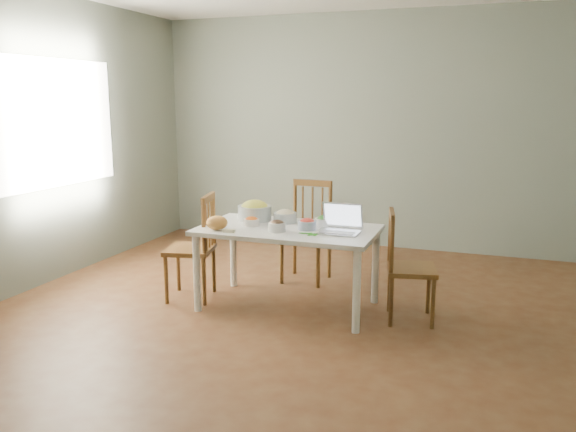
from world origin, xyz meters
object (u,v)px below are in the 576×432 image
(chair_far, at_px, (306,232))
(dining_table, at_px, (288,268))
(chair_left, at_px, (190,247))
(laptop, at_px, (338,219))
(chair_right, at_px, (412,267))
(bread_boule, at_px, (217,223))
(bowl_squash, at_px, (255,210))

(chair_far, bearing_deg, dining_table, -82.05)
(chair_left, xyz_separation_m, laptop, (1.32, 0.03, 0.33))
(chair_right, bearing_deg, laptop, 87.66)
(chair_far, bearing_deg, laptop, -54.90)
(chair_far, bearing_deg, bread_boule, -112.38)
(dining_table, height_order, chair_right, chair_right)
(dining_table, xyz_separation_m, bread_boule, (-0.52, -0.25, 0.40))
(chair_far, bearing_deg, bowl_squash, -117.70)
(dining_table, bearing_deg, chair_left, -174.96)
(chair_right, relative_size, bread_boule, 5.01)
(chair_left, bearing_deg, chair_right, 80.45)
(chair_far, relative_size, chair_left, 1.04)
(chair_far, distance_m, bread_boule, 1.11)
(bowl_squash, height_order, laptop, laptop)
(chair_far, distance_m, laptop, 0.99)
(dining_table, height_order, chair_left, chair_left)
(laptop, bearing_deg, chair_left, -178.69)
(chair_left, distance_m, bread_boule, 0.49)
(dining_table, xyz_separation_m, chair_far, (-0.08, 0.74, 0.14))
(dining_table, relative_size, bowl_squash, 4.94)
(chair_left, bearing_deg, bread_boule, 50.45)
(dining_table, xyz_separation_m, bowl_squash, (-0.38, 0.20, 0.43))
(dining_table, distance_m, laptop, 0.63)
(chair_far, height_order, chair_right, chair_far)
(laptop, bearing_deg, bread_boule, -167.85)
(bread_boule, bearing_deg, chair_far, 66.07)
(dining_table, bearing_deg, laptop, -6.37)
(chair_right, xyz_separation_m, bread_boule, (-1.53, -0.30, 0.30))
(bowl_squash, bearing_deg, chair_right, -6.09)
(chair_left, xyz_separation_m, bowl_squash, (0.50, 0.28, 0.30))
(chair_right, distance_m, laptop, 0.68)
(dining_table, xyz_separation_m, chair_right, (1.01, 0.05, 0.10))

